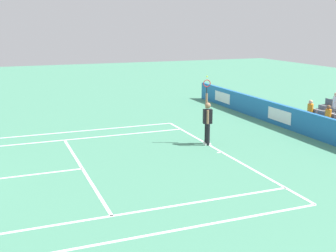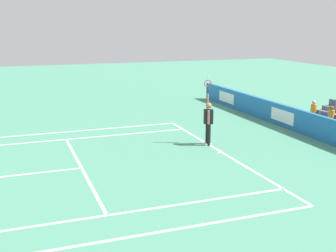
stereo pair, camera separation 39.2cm
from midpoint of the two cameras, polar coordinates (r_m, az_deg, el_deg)
The scene contains 9 objects.
line_baseline at distance 17.29m, azimuth 6.40°, elevation -3.41°, with size 10.97×0.10×0.01m, color white.
line_service at distance 15.59m, azimuth -11.84°, elevation -5.48°, with size 8.23×0.10×0.01m, color white.
line_singles_sideline_left at distance 19.45m, azimuth -15.26°, elevation -1.91°, with size 0.10×11.89×0.01m, color white.
line_singles_sideline_right at distance 11.75m, azimuth -10.53°, elevation -11.83°, with size 0.10×11.89×0.01m, color white.
line_doubles_sideline_left at distance 20.77m, azimuth -15.69°, elevation -0.98°, with size 0.10×11.89×0.01m, color white.
line_doubles_sideline_right at distance 10.54m, azimuth -9.03°, elevation -14.85°, with size 0.10×11.89×0.01m, color white.
line_centre_mark at distance 17.24m, azimuth 6.10°, elevation -3.44°, with size 0.10×0.20×0.01m, color white.
sponsor_barrier at distance 19.82m, azimuth 18.92°, elevation -0.29°, with size 23.31×0.22×1.08m.
tennis_player at distance 18.09m, azimuth 4.56°, elevation 0.62°, with size 0.51×0.40×2.85m.
Camera 1 is at (-14.54, -3.89, 4.95)m, focal length 46.62 mm.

